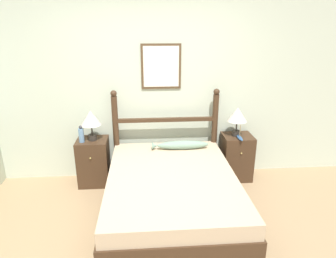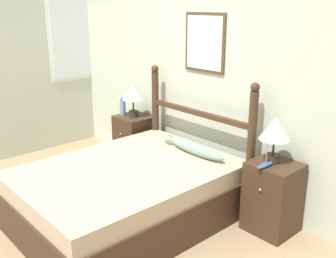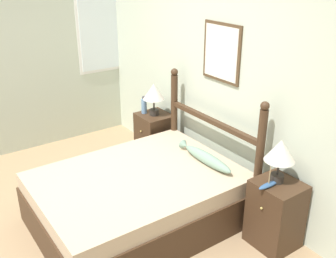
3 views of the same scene
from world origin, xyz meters
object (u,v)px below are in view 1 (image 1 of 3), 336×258
Objects in this scene: nightstand_left at (94,162)px; table_lamp_left at (91,119)px; nightstand_right at (236,157)px; table_lamp_right at (237,116)px; bed at (172,196)px; model_boat at (240,137)px; bottle at (81,135)px; fish_pillow at (181,145)px.

table_lamp_left is (0.01, -0.01, 0.62)m from nightstand_left.
table_lamp_right reaches higher than nightstand_right.
bed is 8.27× the size of model_boat.
nightstand_right is at bearing 40.29° from bed.
nightstand_left is 2.07m from table_lamp_right.
model_boat is at bearing -3.22° from table_lamp_left.
bottle is at bearing -153.27° from table_lamp_left.
table_lamp_right is at bearing 96.99° from model_boat.
table_lamp_right is 0.30m from model_boat.
bottle reaches higher than model_boat.
bed is 3.00× the size of nightstand_left.
table_lamp_left is 1.77× the size of bottle.
nightstand_left is 2.01m from nightstand_right.
bottle is 0.97× the size of model_boat.
bed is 8.50× the size of bottle.
table_lamp_left reaches higher than nightstand_right.
nightstand_left is at bearing 33.26° from bottle.
bottle is 2.11m from model_boat.
table_lamp_right is at bearing 0.29° from table_lamp_left.
table_lamp_right is (1.97, 0.01, 0.00)m from table_lamp_left.
nightstand_left is 1.23m from fish_pillow.
nightstand_right is at bearing 2.03° from bottle.
bed is at bearing -40.29° from nightstand_left.
model_boat is at bearing -1.25° from bottle.
table_lamp_right is at bearing 41.22° from bed.
fish_pillow is (1.19, -0.15, 0.27)m from nightstand_left.
model_boat reaches higher than nightstand_left.
model_boat is at bearing 36.51° from bed.
table_lamp_right is 1.77× the size of bottle.
table_lamp_left is at bearing 26.73° from bottle.
bed is 1.47m from table_lamp_left.
nightstand_right is 1.60× the size of table_lamp_right.
table_lamp_left is 1.23m from fish_pillow.
nightstand_left is at bearing 176.52° from model_boat.
table_lamp_left is (-2.00, -0.01, 0.62)m from nightstand_right.
fish_pillow is at bearing -169.55° from nightstand_right.
table_lamp_left reaches higher than nightstand_left.
table_lamp_right is at bearing -179.55° from nightstand_right.
model_boat is at bearing -3.48° from nightstand_left.
nightstand_left is 1.00× the size of nightstand_right.
nightstand_right is at bearing 10.45° from fish_pillow.
bed is at bearing -34.74° from bottle.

